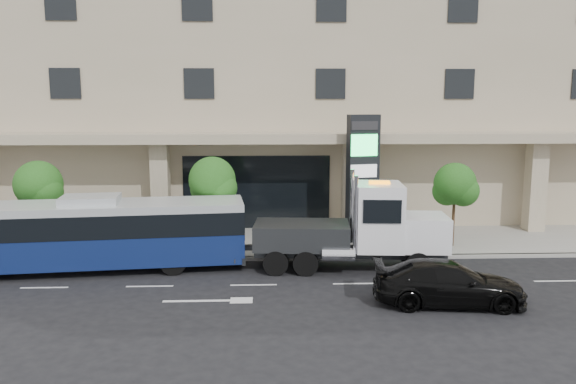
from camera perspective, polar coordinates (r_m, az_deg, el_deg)
The scene contains 11 objects.
ground at distance 23.52m, azimuth -3.44°, elevation -8.26°, with size 120.00×120.00×0.00m, color black.
sidewalk at distance 28.32m, azimuth -3.25°, elevation -5.10°, with size 120.00×6.00×0.15m, color gray.
curb at distance 25.42m, azimuth -3.36°, elevation -6.76°, with size 120.00×0.30×0.15m, color gray.
convention_center at distance 38.00m, azimuth -3.14°, elevation 13.53°, with size 60.00×17.60×20.00m.
tree_left at distance 28.34m, azimuth -23.96°, elevation 0.39°, with size 2.27×2.20×4.22m.
tree_mid at distance 26.43m, azimuth -7.65°, elevation 0.85°, with size 2.28×2.20×4.38m.
tree_right at distance 27.85m, azimuth 16.64°, elevation 0.50°, with size 2.10×2.00×4.04m.
city_bus at distance 24.85m, azimuth -19.30°, elevation -3.94°, with size 12.81×3.98×3.19m.
tow_truck at distance 23.80m, azimuth 7.22°, elevation -3.85°, with size 9.17×2.90×4.16m.
black_sedan at distance 20.64m, azimuth 16.01°, elevation -8.88°, with size 2.13×5.24×1.52m, color black.
signage_pylon at distance 27.88m, azimuth 7.59°, elevation 1.44°, with size 1.65×0.93×6.28m.
Camera 1 is at (0.49, -22.46, 6.99)m, focal length 35.00 mm.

